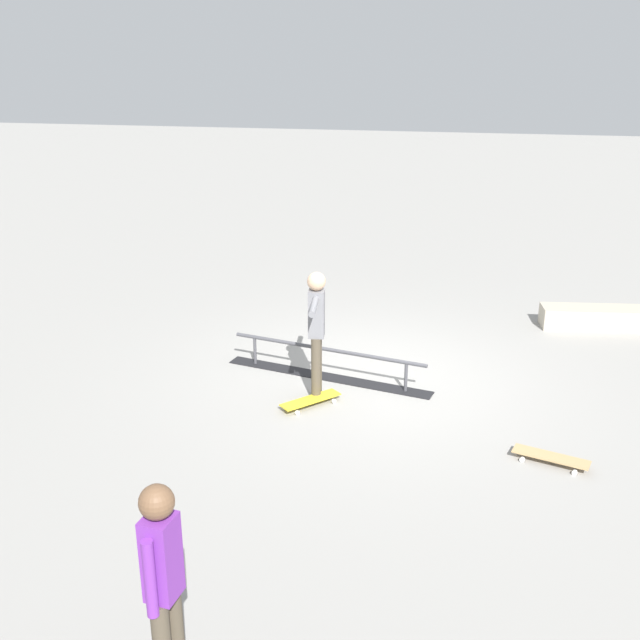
% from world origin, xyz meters
% --- Properties ---
extents(ground_plane, '(60.00, 60.00, 0.00)m').
position_xyz_m(ground_plane, '(0.00, 0.00, 0.00)').
color(ground_plane, gray).
extents(grind_rail, '(2.88, 0.86, 0.43)m').
position_xyz_m(grind_rail, '(0.59, 0.10, 0.19)').
color(grind_rail, black).
rests_on(grind_rail, ground_plane).
extents(skate_ledge, '(2.36, 0.73, 0.34)m').
position_xyz_m(skate_ledge, '(-3.52, -2.60, 0.17)').
color(skate_ledge, '#B2A893').
rests_on(skate_ledge, ground_plane).
extents(skater_main, '(0.23, 1.33, 1.65)m').
position_xyz_m(skater_main, '(0.60, 0.72, 0.96)').
color(skater_main, brown).
rests_on(skater_main, ground_plane).
extents(skateboard_main, '(0.70, 0.72, 0.09)m').
position_xyz_m(skateboard_main, '(0.63, 0.96, 0.07)').
color(skateboard_main, yellow).
rests_on(skateboard_main, ground_plane).
extents(bystander_purple_shirt, '(0.23, 0.38, 1.66)m').
position_xyz_m(bystander_purple_shirt, '(0.65, 5.44, 0.94)').
color(bystander_purple_shirt, brown).
rests_on(bystander_purple_shirt, ground_plane).
extents(loose_skateboard_natural, '(0.82, 0.43, 0.09)m').
position_xyz_m(loose_skateboard_natural, '(-2.16, 1.80, 0.07)').
color(loose_skateboard_natural, tan).
rests_on(loose_skateboard_natural, ground_plane).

